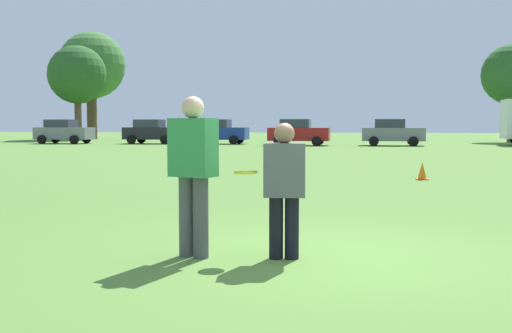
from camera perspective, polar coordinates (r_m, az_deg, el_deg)
ground_plane at (r=7.19m, az=6.80°, el=-8.23°), size 189.80×189.80×0.00m
player_thrower at (r=6.94m, az=-5.89°, el=-0.04°), size 0.57×0.44×1.83m
player_defender at (r=6.84m, az=2.65°, el=-1.59°), size 0.49×0.32×1.53m
frisbee at (r=6.90m, az=-0.94°, el=-0.57°), size 0.27×0.27×0.08m
traffic_cone at (r=17.12m, az=15.29°, el=-0.44°), size 0.32×0.32×0.48m
parked_car_near_left at (r=48.43m, az=-17.56°, el=3.15°), size 4.27×2.35×1.82m
parked_car_mid_left at (r=46.58m, az=-9.71°, el=3.25°), size 4.27×2.35×1.82m
parked_car_center at (r=45.50m, az=-3.51°, el=3.29°), size 4.27×2.35×1.82m
parked_car_mid_right at (r=42.32m, az=3.98°, el=3.23°), size 4.27×2.35×1.82m
parked_car_near_right at (r=42.84m, az=12.65°, el=3.15°), size 4.27×2.35×1.82m
tree_west_oak at (r=61.96m, az=-15.29°, el=8.92°), size 6.20×6.20×10.08m
tree_west_maple at (r=61.77m, az=-15.08°, el=9.12°), size 6.38×6.38×10.37m
tree_center_elm at (r=58.49m, az=-16.39°, el=8.21°), size 5.31×5.31×8.63m
tree_east_birch at (r=53.94m, az=22.86°, el=7.91°), size 4.88×4.88×7.93m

